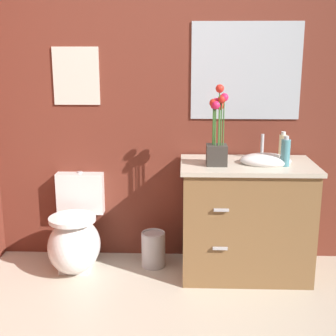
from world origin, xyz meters
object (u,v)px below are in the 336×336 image
flower_vase (217,136)px  trash_bin (153,249)px  toilet (75,238)px  vanity_cabinet (246,218)px  wall_poster (76,76)px  soap_bottle (283,147)px  lotion_bottle (285,152)px  wall_mirror (246,71)px

flower_vase → trash_bin: 1.01m
toilet → vanity_cabinet: (1.25, -0.03, 0.18)m
toilet → flower_vase: 1.30m
toilet → wall_poster: size_ratio=1.63×
soap_bottle → trash_bin: bearing=-177.2°
soap_bottle → wall_poster: 1.60m
vanity_cabinet → trash_bin: 0.74m
vanity_cabinet → soap_bottle: 0.57m
vanity_cabinet → toilet: bearing=178.8°
vanity_cabinet → lotion_bottle: lotion_bottle is taller
lotion_bottle → flower_vase: bearing=178.1°
flower_vase → lotion_bottle: flower_vase is taller
wall_mirror → trash_bin: bearing=-162.6°
lotion_bottle → wall_poster: 1.61m
trash_bin → wall_poster: (-0.58, 0.21, 1.28)m
vanity_cabinet → wall_mirror: wall_mirror is taller
soap_bottle → wall_mirror: wall_mirror is taller
flower_vase → wall_mirror: bearing=57.3°
toilet → wall_mirror: size_ratio=0.86×
lotion_bottle → trash_bin: (-0.91, 0.15, -0.79)m
flower_vase → vanity_cabinet: bearing=13.6°
wall_poster → wall_mirror: (1.25, 0.00, 0.04)m
trash_bin → wall_mirror: wall_mirror is taller
soap_bottle → wall_poster: size_ratio=0.48×
toilet → flower_vase: bearing=-4.5°
flower_vase → wall_mirror: (0.22, 0.35, 0.42)m
vanity_cabinet → wall_mirror: (-0.00, 0.29, 1.02)m
soap_bottle → wall_mirror: (-0.26, 0.17, 0.53)m
toilet → wall_mirror: 1.76m
toilet → wall_poster: 1.20m
vanity_cabinet → wall_poster: (-1.25, 0.29, 0.99)m
flower_vase → soap_bottle: bearing=20.6°
soap_bottle → wall_poster: wall_poster is taller
toilet → wall_poster: (0.00, 0.27, 1.17)m
vanity_cabinet → lotion_bottle: 0.56m
trash_bin → toilet: bearing=-174.4°
lotion_bottle → wall_mirror: bearing=123.4°
vanity_cabinet → flower_vase: 0.64m
wall_mirror → lotion_bottle: bearing=-56.6°
flower_vase → soap_bottle: (0.49, 0.18, -0.10)m
wall_poster → wall_mirror: bearing=0.0°
lotion_bottle → trash_bin: 1.22m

